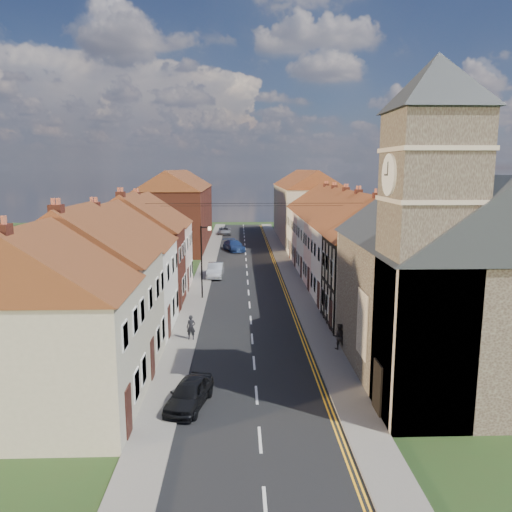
{
  "coord_description": "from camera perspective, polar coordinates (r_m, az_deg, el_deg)",
  "views": [
    {
      "loc": [
        -0.78,
        -20.41,
        10.78
      ],
      "look_at": [
        0.61,
        20.68,
        3.5
      ],
      "focal_mm": 35.0,
      "sensor_mm": 36.0,
      "label": 1
    }
  ],
  "objects": [
    {
      "name": "ground",
      "position": [
        23.1,
        0.24,
        -17.78
      ],
      "size": [
        160.0,
        160.0,
        0.0
      ],
      "primitive_type": "plane",
      "color": "#273A19",
      "rests_on": "ground"
    },
    {
      "name": "road",
      "position": [
        51.56,
        -1.02,
        -2.02
      ],
      "size": [
        7.0,
        90.0,
        0.02
      ],
      "primitive_type": "cube",
      "color": "black",
      "rests_on": "ground"
    },
    {
      "name": "pavement_left",
      "position": [
        51.67,
        -5.91,
        -1.99
      ],
      "size": [
        1.8,
        90.0,
        0.12
      ],
      "primitive_type": "cube",
      "color": "gray",
      "rests_on": "ground"
    },
    {
      "name": "pavement_right",
      "position": [
        51.8,
        3.85,
        -1.93
      ],
      "size": [
        1.8,
        90.0,
        0.12
      ],
      "primitive_type": "cube",
      "color": "gray",
      "rests_on": "ground"
    },
    {
      "name": "church",
      "position": [
        26.28,
        20.82,
        -1.37
      ],
      "size": [
        11.25,
        14.25,
        15.2
      ],
      "color": "#3E302B",
      "rests_on": "ground"
    },
    {
      "name": "cottage_r_tudor",
      "position": [
        35.17,
        14.7,
        -0.63
      ],
      "size": [
        8.3,
        5.2,
        9.0
      ],
      "color": "#B2AB95",
      "rests_on": "ground"
    },
    {
      "name": "cottage_r_white_near",
      "position": [
        40.31,
        12.58,
        0.8
      ],
      "size": [
        8.3,
        6.0,
        9.0
      ],
      "color": "silver",
      "rests_on": "ground"
    },
    {
      "name": "cottage_r_cream_mid",
      "position": [
        45.49,
        10.9,
        1.9
      ],
      "size": [
        8.3,
        5.2,
        9.0
      ],
      "color": "#FFD9C9",
      "rests_on": "ground"
    },
    {
      "name": "cottage_r_pink",
      "position": [
        50.72,
        9.56,
        2.76
      ],
      "size": [
        8.3,
        6.0,
        9.0
      ],
      "color": "silver",
      "rests_on": "ground"
    },
    {
      "name": "cottage_r_white_far",
      "position": [
        55.99,
        8.47,
        3.47
      ],
      "size": [
        8.3,
        5.2,
        9.0
      ],
      "color": "#FFD9C9",
      "rests_on": "ground"
    },
    {
      "name": "cottage_r_cream_far",
      "position": [
        61.28,
        7.56,
        4.04
      ],
      "size": [
        8.3,
        6.0,
        9.0
      ],
      "color": "silver",
      "rests_on": "ground"
    },
    {
      "name": "cottage_l_brick_near",
      "position": [
        22.8,
        -23.97,
        -7.16
      ],
      "size": [
        8.3,
        5.7,
        8.8
      ],
      "color": "#B2AB95",
      "rests_on": "ground"
    },
    {
      "name": "cottage_l_cream",
      "position": [
        28.03,
        -19.61,
        -3.45
      ],
      "size": [
        8.3,
        6.3,
        9.1
      ],
      "color": "#B2AB95",
      "rests_on": "ground"
    },
    {
      "name": "cottage_l_white",
      "position": [
        34.07,
        -16.38,
        -1.22
      ],
      "size": [
        8.3,
        6.9,
        8.8
      ],
      "color": "silver",
      "rests_on": "ground"
    },
    {
      "name": "cottage_l_brick_mid",
      "position": [
        39.89,
        -14.24,
        0.71
      ],
      "size": [
        8.3,
        5.7,
        9.1
      ],
      "color": "#5C281B",
      "rests_on": "ground"
    },
    {
      "name": "cottage_l_pink",
      "position": [
        45.53,
        -12.7,
        1.7
      ],
      "size": [
        8.3,
        6.3,
        8.8
      ],
      "color": "#FFD9C9",
      "rests_on": "ground"
    },
    {
      "name": "block_right_far",
      "position": [
        76.28,
        5.69,
        5.86
      ],
      "size": [
        8.3,
        24.2,
        10.5
      ],
      "color": "#B2AB95",
      "rests_on": "ground"
    },
    {
      "name": "block_left_far",
      "position": [
        71.14,
        -8.85,
        5.5
      ],
      "size": [
        8.3,
        24.2,
        10.5
      ],
      "color": "#5C281B",
      "rests_on": "ground"
    },
    {
      "name": "lamppost",
      "position": [
        41.17,
        -6.12,
        -0.15
      ],
      "size": [
        0.88,
        0.15,
        6.0
      ],
      "color": "black",
      "rests_on": "pavement_left"
    },
    {
      "name": "car_near",
      "position": [
        23.8,
        -7.63,
        -15.28
      ],
      "size": [
        2.33,
        3.96,
        1.26
      ],
      "primitive_type": "imported",
      "rotation": [
        0.0,
        0.0,
        -0.24
      ],
      "color": "black",
      "rests_on": "ground"
    },
    {
      "name": "car_mid",
      "position": [
        50.0,
        -4.67,
        -1.63
      ],
      "size": [
        1.62,
        4.29,
        1.4
      ],
      "primitive_type": "imported",
      "rotation": [
        0.0,
        0.0,
        -0.03
      ],
      "color": "#B9BDC2",
      "rests_on": "ground"
    },
    {
      "name": "car_far",
      "position": [
        65.61,
        -2.54,
        1.19
      ],
      "size": [
        3.36,
        5.18,
        1.4
      ],
      "primitive_type": "imported",
      "rotation": [
        0.0,
        0.0,
        0.32
      ],
      "color": "navy",
      "rests_on": "ground"
    },
    {
      "name": "car_distant",
      "position": [
        81.97,
        -3.62,
        2.9
      ],
      "size": [
        2.1,
        4.52,
        1.25
      ],
      "primitive_type": "imported",
      "rotation": [
        0.0,
        0.0,
        -0.0
      ],
      "color": "#9B9EA2",
      "rests_on": "ground"
    },
    {
      "name": "pedestrian_left",
      "position": [
        31.92,
        -7.43,
        -8.09
      ],
      "size": [
        0.6,
        0.42,
        1.55
      ],
      "primitive_type": "imported",
      "rotation": [
        0.0,
        0.0,
        -0.1
      ],
      "color": "black",
      "rests_on": "pavement_left"
    },
    {
      "name": "pedestrian_right",
      "position": [
        30.44,
        9.43,
        -9.04
      ],
      "size": [
        0.78,
        0.62,
        1.56
      ],
      "primitive_type": "imported",
      "rotation": [
        0.0,
        0.0,
        3.1
      ],
      "color": "#2A2422",
      "rests_on": "pavement_right"
    }
  ]
}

